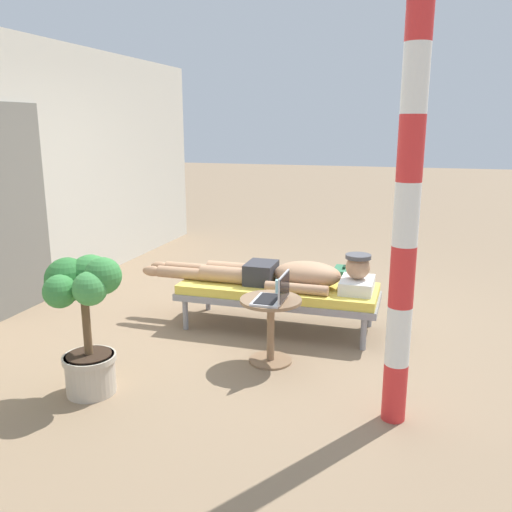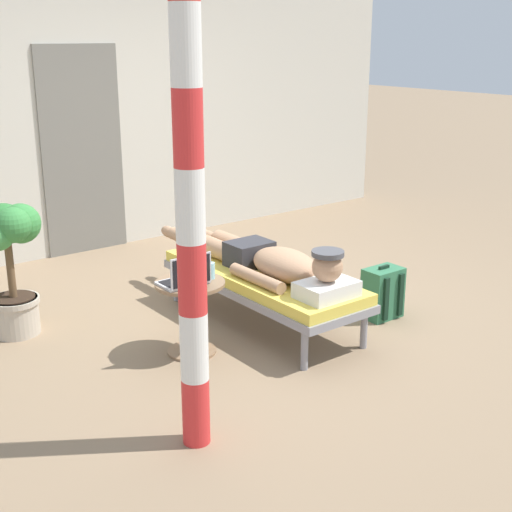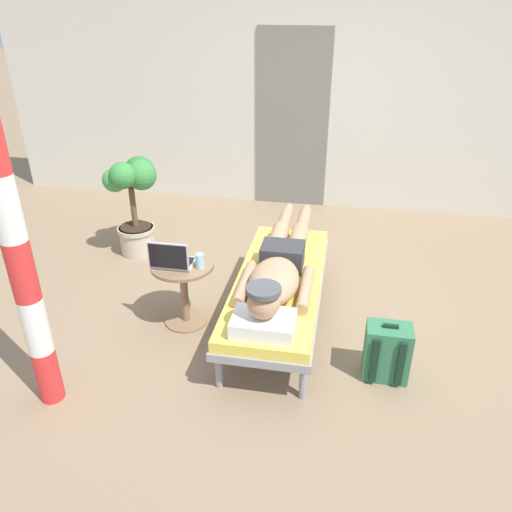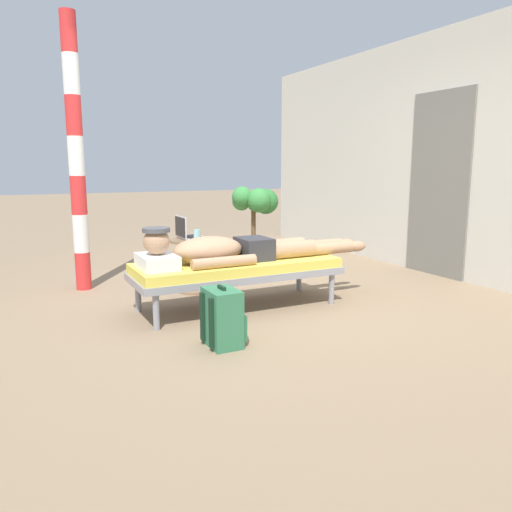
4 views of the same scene
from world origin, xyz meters
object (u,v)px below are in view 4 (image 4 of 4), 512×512
object	(u,v)px
person_reclining	(233,250)
backpack	(223,318)
laptop	(187,233)
drink_glass	(197,236)
potted_plant	(255,217)
lounge_chair	(237,269)
porch_post	(76,156)
side_table	(195,256)

from	to	relation	value
person_reclining	backpack	xyz separation A→B (m)	(0.81, -0.45, -0.32)
laptop	drink_glass	distance (m)	0.21
backpack	potted_plant	size ratio (longest dim) A/B	0.43
laptop	drink_glass	size ratio (longest dim) A/B	2.77
lounge_chair	laptop	world-z (taller)	laptop
laptop	potted_plant	bearing A→B (deg)	124.35
laptop	potted_plant	xyz separation A→B (m)	(-0.78, 1.14, 0.04)
lounge_chair	porch_post	distance (m)	1.98
drink_glass	porch_post	xyz separation A→B (m)	(-0.75, -0.95, 0.74)
side_table	backpack	distance (m)	1.58
laptop	potted_plant	distance (m)	1.38
drink_glass	side_table	bearing A→B (deg)	169.50
potted_plant	side_table	bearing A→B (deg)	-52.38
side_table	backpack	world-z (taller)	side_table
person_reclining	backpack	size ratio (longest dim) A/B	5.12
laptop	porch_post	world-z (taller)	porch_post
person_reclining	drink_glass	xyz separation A→B (m)	(-0.58, -0.12, 0.06)
drink_glass	person_reclining	bearing A→B (deg)	11.51
laptop	lounge_chair	bearing A→B (deg)	12.64
lounge_chair	drink_glass	xyz separation A→B (m)	(-0.58, -0.15, 0.23)
side_table	porch_post	size ratio (longest dim) A/B	0.20
backpack	drink_glass	bearing A→B (deg)	166.51
lounge_chair	side_table	distance (m)	0.74
person_reclining	side_table	xyz separation A→B (m)	(-0.73, -0.09, -0.16)
side_table	laptop	world-z (taller)	laptop
person_reclining	drink_glass	world-z (taller)	person_reclining
backpack	potted_plant	world-z (taller)	potted_plant
lounge_chair	backpack	distance (m)	0.95
laptop	porch_post	size ratio (longest dim) A/B	0.12
drink_glass	potted_plant	world-z (taller)	potted_plant
side_table	porch_post	xyz separation A→B (m)	(-0.60, -0.98, 0.97)
side_table	drink_glass	xyz separation A→B (m)	(0.15, -0.03, 0.22)
lounge_chair	drink_glass	size ratio (longest dim) A/B	16.16
lounge_chair	drink_glass	distance (m)	0.64
backpack	porch_post	world-z (taller)	porch_post
laptop	porch_post	bearing A→B (deg)	-120.08
side_table	laptop	xyz separation A→B (m)	(-0.06, -0.05, 0.23)
lounge_chair	side_table	bearing A→B (deg)	-170.23
porch_post	person_reclining	bearing A→B (deg)	38.89
person_reclining	laptop	world-z (taller)	laptop
person_reclining	side_table	size ratio (longest dim) A/B	4.15
person_reclining	porch_post	xyz separation A→B (m)	(-1.32, -1.07, 0.80)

